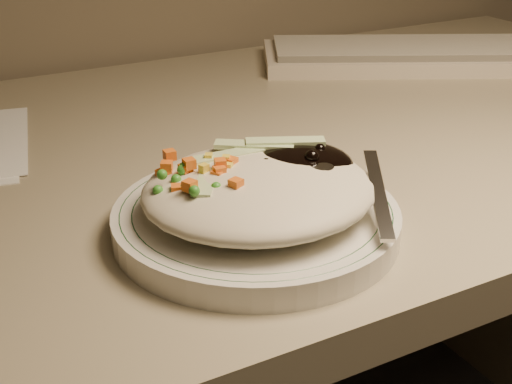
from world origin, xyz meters
TOP-DOWN VIEW (x-y plane):
  - desk at (0.00, 1.38)m, footprint 1.40×0.70m
  - plate at (-0.11, 1.18)m, footprint 0.24×0.24m
  - plate_rim at (-0.11, 1.18)m, footprint 0.22×0.22m
  - meal at (-0.11, 1.18)m, footprint 0.21×0.19m
  - keyboard at (0.34, 1.53)m, footprint 0.45×0.33m

SIDE VIEW (x-z plane):
  - desk at x=0.00m, z-range 0.17..0.91m
  - plate at x=-0.11m, z-range 0.74..0.76m
  - keyboard at x=0.34m, z-range 0.74..0.77m
  - plate_rim at x=-0.11m, z-range 0.76..0.76m
  - meal at x=-0.11m, z-range 0.76..0.81m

